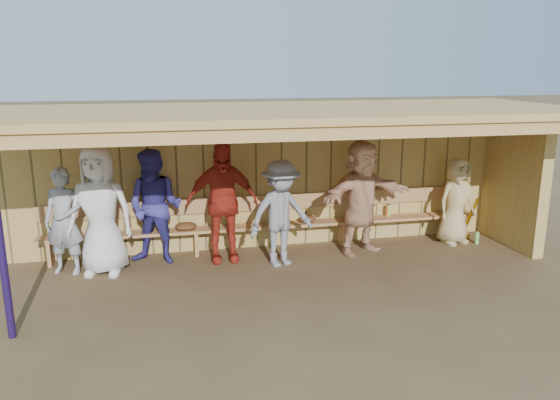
% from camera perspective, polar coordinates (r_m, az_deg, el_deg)
% --- Properties ---
extents(ground, '(90.00, 90.00, 0.00)m').
position_cam_1_polar(ground, '(8.55, 0.50, -7.40)').
color(ground, brown).
rests_on(ground, ground).
extents(player_a, '(0.69, 0.55, 1.64)m').
position_cam_1_polar(player_a, '(8.84, -21.65, -2.07)').
color(player_a, '#92949A').
rests_on(player_a, ground).
extents(player_b, '(1.08, 0.82, 1.97)m').
position_cam_1_polar(player_b, '(8.60, -18.27, -1.09)').
color(player_b, silver).
rests_on(player_b, ground).
extents(player_c, '(1.09, 0.98, 1.85)m').
position_cam_1_polar(player_c, '(8.85, -12.91, -0.74)').
color(player_c, '#36328A').
rests_on(player_c, ground).
extents(player_d, '(1.15, 0.49, 1.95)m').
position_cam_1_polar(player_d, '(8.77, -6.09, -0.24)').
color(player_d, '#B12B1C').
rests_on(player_d, ground).
extents(player_e, '(1.23, 0.94, 1.69)m').
position_cam_1_polar(player_e, '(8.55, 0.09, -1.42)').
color(player_e, gray).
rests_on(player_e, ground).
extents(player_f, '(1.88, 1.17, 1.93)m').
position_cam_1_polar(player_f, '(9.21, 8.49, 0.32)').
color(player_f, tan).
rests_on(player_f, ground).
extents(player_h, '(0.86, 0.67, 1.55)m').
position_cam_1_polar(player_h, '(10.14, 17.94, -0.09)').
color(player_h, tan).
rests_on(player_h, ground).
extents(dugout_structure, '(8.80, 3.20, 2.50)m').
position_cam_1_polar(dugout_structure, '(8.84, 2.01, 4.70)').
color(dugout_structure, tan).
rests_on(dugout_structure, ground).
extents(bench, '(7.60, 0.34, 0.93)m').
position_cam_1_polar(bench, '(9.42, -0.99, -2.00)').
color(bench, tan).
rests_on(bench, ground).
extents(dugout_equipment, '(5.35, 0.62, 0.80)m').
position_cam_1_polar(dugout_equipment, '(9.31, -0.65, -2.42)').
color(dugout_equipment, gold).
rests_on(dugout_equipment, ground).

